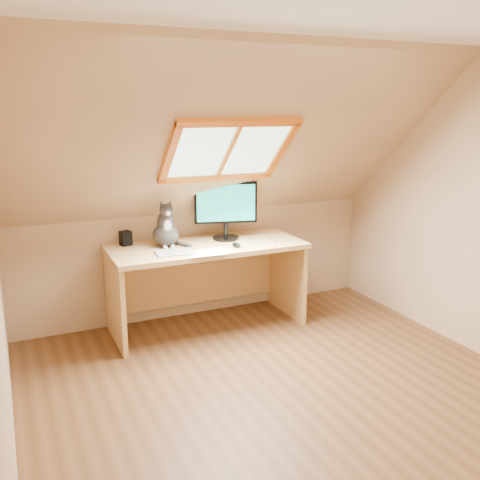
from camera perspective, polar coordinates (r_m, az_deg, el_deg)
ground at (r=3.88m, az=5.14°, el=-16.32°), size 3.50×3.50×0.00m
room_shell at (r=3.32m, az=6.47°, el=4.76°), size 3.52×3.52×2.41m
desk at (r=4.85m, az=-3.88°, el=-2.90°), size 1.71×0.75×0.78m
monitor at (r=4.83m, az=-1.53°, el=3.56°), size 0.56×0.24×0.53m
cat at (r=4.66m, az=-7.92°, el=1.11°), size 0.24×0.29×0.42m
desk_speaker at (r=4.76m, az=-12.10°, el=0.18°), size 0.11×0.11×0.13m
graphics_tablet at (r=4.46m, az=-7.00°, el=-1.32°), size 0.33×0.25×0.01m
mouse at (r=4.62m, az=-0.41°, el=-0.53°), size 0.07×0.11×0.03m
papers at (r=4.48m, az=-2.87°, el=-1.22°), size 0.33×0.27×0.00m
cables at (r=4.78m, az=1.71°, el=-0.18°), size 0.51×0.26×0.01m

